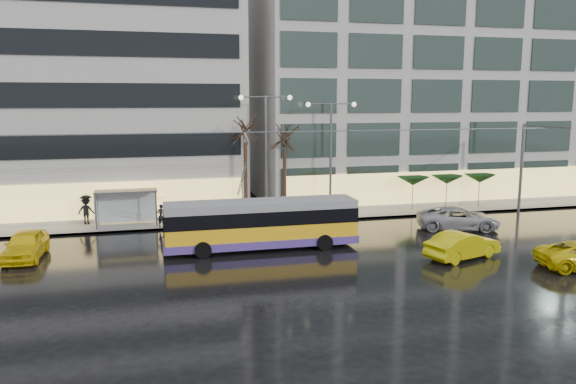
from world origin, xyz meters
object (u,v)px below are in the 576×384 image
object	(u,v)px
trolleybus	(261,226)
taxi_a	(26,245)
bus_shelter	(121,200)
street_lamp_near	(266,139)

from	to	relation	value
trolleybus	taxi_a	bearing A→B (deg)	174.73
taxi_a	bus_shelter	bearing A→B (deg)	56.76
trolleybus	taxi_a	size ratio (longest dim) A/B	2.44
trolleybus	street_lamp_near	xyz separation A→B (m)	(2.04, 8.15, 4.55)
bus_shelter	street_lamp_near	size ratio (longest dim) A/B	0.47
trolleybus	taxi_a	world-z (taller)	trolleybus
street_lamp_near	taxi_a	xyz separation A→B (m)	(-15.30, -6.92, -5.19)
bus_shelter	trolleybus	bearing A→B (deg)	-43.91
bus_shelter	street_lamp_near	distance (m)	11.14
trolleybus	bus_shelter	xyz separation A→B (m)	(-8.34, 8.03, 0.52)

